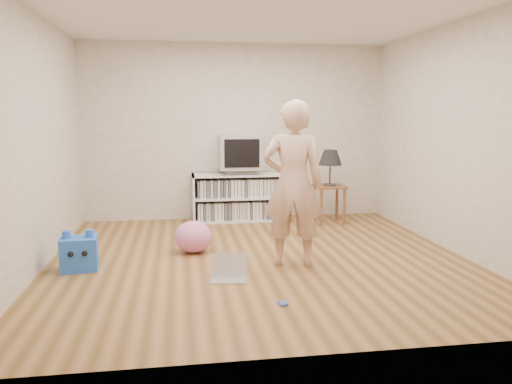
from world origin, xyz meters
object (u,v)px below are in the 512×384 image
object	(u,v)px
plush_pink	(193,237)
dvd_deck	(240,171)
crt_tv	(240,152)
table_lamp	(330,158)
media_unit	(240,197)
laptop	(229,272)
person	(293,184)
side_table	(329,195)
plush_blue	(79,253)

from	to	relation	value
plush_pink	dvd_deck	bearing A→B (deg)	65.90
crt_tv	table_lamp	bearing A→B (deg)	-16.22
crt_tv	table_lamp	size ratio (longest dim) A/B	1.17
media_unit	laptop	bearing A→B (deg)	-99.15
media_unit	person	bearing A→B (deg)	-83.30
plush_pink	person	bearing A→B (deg)	-32.70
media_unit	plush_pink	bearing A→B (deg)	-113.90
dvd_deck	side_table	distance (m)	1.35
media_unit	person	xyz separation A→B (m)	(0.27, -2.31, 0.51)
table_lamp	person	world-z (taller)	person
dvd_deck	table_lamp	size ratio (longest dim) A/B	0.87
plush_blue	laptop	bearing A→B (deg)	-24.24
plush_pink	crt_tv	bearing A→B (deg)	65.86
person	crt_tv	bearing A→B (deg)	-72.29
plush_blue	person	bearing A→B (deg)	-9.37
crt_tv	side_table	size ratio (longest dim) A/B	1.09
side_table	laptop	size ratio (longest dim) A/B	1.49
media_unit	crt_tv	bearing A→B (deg)	-90.00
plush_blue	table_lamp	bearing A→B (deg)	23.97
media_unit	person	size ratio (longest dim) A/B	0.82
dvd_deck	plush_pink	distance (m)	1.89
crt_tv	side_table	xyz separation A→B (m)	(1.26, -0.37, -0.60)
side_table	dvd_deck	bearing A→B (deg)	163.64
dvd_deck	plush_blue	bearing A→B (deg)	-131.68
dvd_deck	plush_blue	xyz separation A→B (m)	(-1.90, -2.14, -0.56)
crt_tv	person	size ratio (longest dim) A/B	0.35
side_table	laptop	bearing A→B (deg)	-126.60
table_lamp	plush_pink	size ratio (longest dim) A/B	1.21
media_unit	plush_pink	distance (m)	1.83
table_lamp	person	size ratio (longest dim) A/B	0.30
laptop	plush_blue	xyz separation A→B (m)	(-1.47, 0.51, 0.11)
dvd_deck	side_table	bearing A→B (deg)	-16.36
crt_tv	plush_pink	world-z (taller)	crt_tv
table_lamp	person	xyz separation A→B (m)	(-0.99, -1.92, -0.09)
media_unit	crt_tv	xyz separation A→B (m)	(-0.00, -0.02, 0.67)
table_lamp	crt_tv	bearing A→B (deg)	163.78
plush_blue	plush_pink	world-z (taller)	plush_blue
side_table	plush_blue	bearing A→B (deg)	-150.81
dvd_deck	table_lamp	bearing A→B (deg)	-16.36
plush_blue	plush_pink	distance (m)	1.26
crt_tv	media_unit	bearing A→B (deg)	90.00
side_table	plush_blue	size ratio (longest dim) A/B	1.34
dvd_deck	plush_pink	xyz separation A→B (m)	(-0.74, -1.65, -0.55)
table_lamp	laptop	xyz separation A→B (m)	(-1.69, -2.27, -0.88)
crt_tv	plush_blue	xyz separation A→B (m)	(-1.90, -2.13, -0.84)
media_unit	plush_pink	xyz separation A→B (m)	(-0.74, -1.66, -0.17)
crt_tv	plush_blue	bearing A→B (deg)	-131.72
media_unit	plush_pink	size ratio (longest dim) A/B	3.28
person	table_lamp	bearing A→B (deg)	-106.25
dvd_deck	crt_tv	distance (m)	0.29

